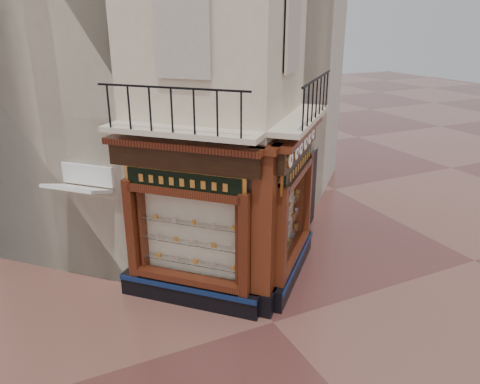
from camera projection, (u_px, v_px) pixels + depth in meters
ground at (273, 322)px, 10.50m from camera, size 80.00×80.00×0.00m
main_building at (173, 33)px, 13.60m from camera, size 11.31×11.31×12.00m
neighbour_left at (75, 49)px, 14.85m from camera, size 11.31×11.31×11.00m
neighbour_right at (218, 45)px, 16.87m from camera, size 11.31×11.31×11.00m
shopfront_left at (187, 227)px, 10.56m from camera, size 2.86×2.86×3.98m
shopfront_right at (293, 207)px, 11.71m from camera, size 2.86×2.86×3.98m
corner_pilaster at (264, 235)px, 10.25m from camera, size 0.85×0.85×3.98m
balcony at (244, 125)px, 10.28m from camera, size 5.94×2.97×1.03m
clock_a at (290, 159)px, 9.87m from camera, size 0.31×0.31×0.39m
clock_b at (296, 152)px, 10.36m from camera, size 0.28×0.28×0.35m
clock_c at (300, 147)px, 10.76m from camera, size 0.29×0.29×0.36m
clock_d at (305, 142)px, 11.23m from camera, size 0.32×0.32×0.41m
clock_e at (309, 137)px, 11.67m from camera, size 0.30×0.30×0.37m
clock_f at (312, 133)px, 12.08m from camera, size 0.27×0.27×0.33m
awning at (90, 288)px, 11.84m from camera, size 1.58×1.58×0.34m
signboard_left at (183, 182)px, 10.10m from camera, size 2.09×2.09×0.56m
signboard_right at (298, 164)px, 11.30m from camera, size 2.19×2.19×0.59m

